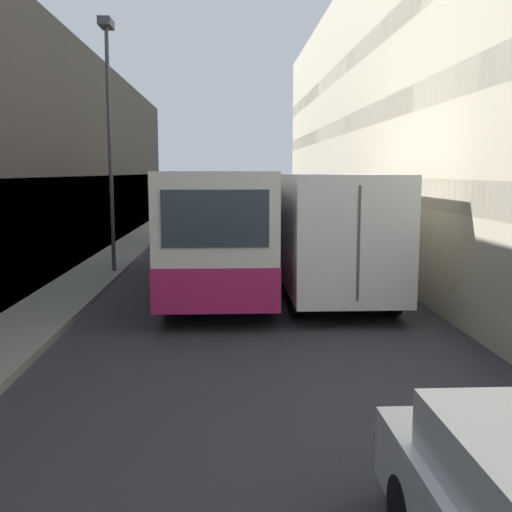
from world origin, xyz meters
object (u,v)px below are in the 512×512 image
bus (219,226)px  box_truck (327,230)px  panel_van (207,219)px  street_lamp (109,102)px

bus → box_truck: (2.82, -1.26, -0.00)m
box_truck → panel_van: size_ratio=1.70×
panel_van → street_lamp: street_lamp is taller
box_truck → street_lamp: 7.69m
bus → panel_van: size_ratio=2.25×
bus → street_lamp: 5.16m
box_truck → panel_van: bearing=107.7°
box_truck → panel_van: 11.56m
panel_van → box_truck: bearing=-72.3°
street_lamp → bus: bearing=-28.8°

